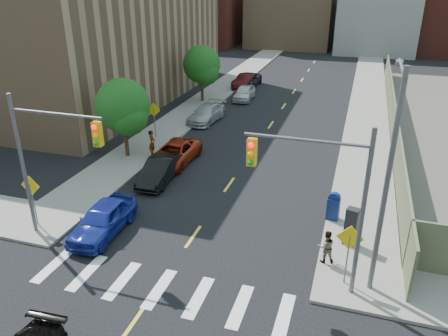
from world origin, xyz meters
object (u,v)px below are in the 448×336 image
Objects in this scene: parked_car_silver at (206,113)px; parked_car_white at (244,93)px; parked_car_blue at (103,219)px; payphone at (351,227)px; mailbox at (334,206)px; parked_car_red at (174,153)px; parked_car_maroon at (245,81)px; pedestrian_east at (326,247)px; parked_car_black at (160,171)px; pedestrian_west at (152,143)px; parked_car_grey at (246,80)px.

parked_car_white is at bearing 86.63° from parked_car_silver.
parked_car_blue is 11.79m from payphone.
mailbox is at bearing -43.72° from parked_car_silver.
parked_car_silver is (-1.02, 9.21, 0.01)m from parked_car_red.
parked_car_blue is at bearing -80.60° from parked_car_silver.
parked_car_white is 24.02m from mailbox.
parked_car_maroon is 32.37m from pedestrian_east.
pedestrian_east is at bearing -30.70° from parked_car_black.
parked_car_black is (0.09, 6.18, -0.06)m from parked_car_blue.
mailbox is at bearing -63.84° from parked_car_maroon.
payphone is 15.26m from pedestrian_west.
parked_car_blue reaches higher than parked_car_maroon.
parked_car_grey is 33.06m from pedestrian_east.
parked_car_maroon is (-1.30, 24.66, 0.03)m from parked_car_black.
parked_car_maroon is 31.13m from payphone.
parked_car_blue reaches higher than parked_car_black.
parked_car_maroon is at bearing 129.73° from payphone.
parked_car_blue is 10.61m from pedestrian_east.
payphone reaches higher than parked_car_white.
parked_car_blue is at bearing -87.10° from parked_car_red.
payphone reaches higher than mailbox.
parked_car_silver is 8.82m from pedestrian_west.
parked_car_maroon is at bearing 90.62° from parked_car_blue.
parked_car_white is at bearing -24.17° from pedestrian_west.
pedestrian_west is at bearing -99.05° from parked_car_white.
parked_car_silver is 1.15× the size of parked_car_white.
parked_car_white is 16.74m from pedestrian_west.
pedestrian_west is at bearing 168.09° from payphone.
parked_car_white is at bearing -84.89° from pedestrian_east.
parked_car_maroon reaches higher than parked_car_silver.
parked_car_black is 11.85m from pedestrian_east.
mailbox reaches higher than parked_car_red.
payphone reaches higher than pedestrian_west.
mailbox is at bearing 129.95° from payphone.
pedestrian_east reaches higher than parked_car_black.
parked_car_blue is at bearing -93.96° from parked_car_black.
mailbox is at bearing -21.05° from parked_car_red.
payphone is (12.74, -15.81, 0.37)m from parked_car_silver.
parked_car_grey is (-1.21, 31.58, -0.04)m from parked_car_blue.
pedestrian_east is (10.59, 0.70, 0.14)m from parked_car_blue.
parked_car_blue is at bearing -85.96° from parked_car_grey.
parked_car_red is 13.64m from pedestrian_east.
parked_car_white is 2.29× the size of payphone.
mailbox is (10.56, -21.57, 0.15)m from parked_car_white.
parked_car_black is 2.34× the size of payphone.
parked_car_blue is at bearing -149.85° from mailbox.
parked_car_red is at bearing 164.21° from mailbox.
parked_car_maroon reaches higher than parked_car_grey.
parked_car_blue is 30.87m from parked_car_maroon.
pedestrian_west is at bearing 168.34° from parked_car_red.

